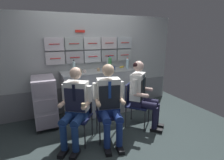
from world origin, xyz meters
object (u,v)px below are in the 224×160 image
at_px(folding_chair_left, 80,110).
at_px(water_bottle_short, 127,63).
at_px(folding_chair_center, 108,108).
at_px(crew_member_center, 109,100).
at_px(service_trolley, 45,100).
at_px(crew_member_near_trolley, 142,92).
at_px(snack_banana, 122,67).
at_px(crew_member_left, 75,104).
at_px(paper_cup_blue, 85,71).
at_px(folding_chair_near_trolley, 133,100).

xyz_separation_m(folding_chair_left, water_bottle_short, (1.34, 0.82, 0.57)).
bearing_deg(folding_chair_center, water_bottle_short, 46.15).
bearing_deg(crew_member_center, service_trolley, 134.37).
bearing_deg(folding_chair_left, service_trolley, 125.42).
bearing_deg(water_bottle_short, folding_chair_left, -148.61).
xyz_separation_m(service_trolley, water_bottle_short, (1.83, 0.12, 0.57)).
distance_m(crew_member_near_trolley, snack_banana, 1.06).
height_order(crew_member_left, crew_member_near_trolley, crew_member_near_trolley).
bearing_deg(folding_chair_center, folding_chair_left, 168.44).
bearing_deg(paper_cup_blue, folding_chair_near_trolley, -44.21).
relative_size(service_trolley, folding_chair_near_trolley, 1.15).
height_order(folding_chair_near_trolley, paper_cup_blue, paper_cup_blue).
distance_m(folding_chair_left, paper_cup_blue, 0.95).
relative_size(folding_chair_near_trolley, crew_member_near_trolley, 0.66).
height_order(crew_member_center, folding_chair_near_trolley, crew_member_center).
relative_size(folding_chair_left, folding_chair_center, 1.00).
xyz_separation_m(service_trolley, folding_chair_left, (0.50, -0.70, 0.00)).
bearing_deg(crew_member_center, folding_chair_center, 78.29).
relative_size(crew_member_left, crew_member_center, 0.98).
relative_size(crew_member_near_trolley, water_bottle_short, 5.03).
relative_size(service_trolley, crew_member_near_trolley, 0.76).
xyz_separation_m(crew_member_center, snack_banana, (0.83, 1.19, 0.28)).
xyz_separation_m(folding_chair_center, snack_banana, (0.79, 1.04, 0.47)).
height_order(folding_chair_left, paper_cup_blue, paper_cup_blue).
distance_m(service_trolley, folding_chair_center, 1.24).
bearing_deg(folding_chair_left, crew_member_center, -30.08).
bearing_deg(crew_member_left, folding_chair_center, 3.79).
relative_size(crew_member_center, snack_banana, 7.40).
height_order(crew_member_center, snack_banana, crew_member_center).
xyz_separation_m(crew_member_left, snack_banana, (1.35, 1.07, 0.30)).
bearing_deg(service_trolley, crew_member_center, -45.63).
xyz_separation_m(folding_chair_near_trolley, crew_member_near_trolley, (0.11, -0.12, 0.18)).
distance_m(service_trolley, snack_banana, 1.83).
xyz_separation_m(crew_member_center, paper_cup_blue, (-0.12, 1.01, 0.29)).
relative_size(folding_chair_near_trolley, snack_banana, 4.84).
height_order(crew_member_near_trolley, water_bottle_short, crew_member_near_trolley).
distance_m(folding_chair_left, water_bottle_short, 1.67).
height_order(paper_cup_blue, snack_banana, paper_cup_blue).
distance_m(crew_member_left, crew_member_near_trolley, 1.25).
bearing_deg(folding_chair_left, crew_member_left, -125.17).
distance_m(crew_member_center, water_bottle_short, 1.45).
xyz_separation_m(crew_member_center, folding_chair_near_trolley, (0.62, 0.29, -0.19)).
relative_size(crew_member_left, water_bottle_short, 4.95).
bearing_deg(folding_chair_near_trolley, crew_member_left, -171.53).
height_order(crew_member_left, paper_cup_blue, crew_member_left).
height_order(crew_member_near_trolley, snack_banana, crew_member_near_trolley).
height_order(water_bottle_short, snack_banana, water_bottle_short).
xyz_separation_m(folding_chair_left, snack_banana, (1.26, 0.94, 0.47)).
xyz_separation_m(service_trolley, crew_member_center, (0.93, -0.95, 0.19)).
xyz_separation_m(folding_chair_left, folding_chair_center, (0.46, -0.09, 0.00)).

